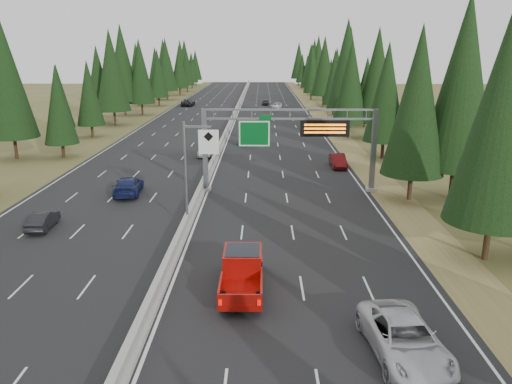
% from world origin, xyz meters
% --- Properties ---
extents(road, '(32.00, 260.00, 0.08)m').
position_xyz_m(road, '(0.00, 80.00, 0.04)').
color(road, black).
rests_on(road, ground).
extents(shoulder_right, '(3.60, 260.00, 0.06)m').
position_xyz_m(shoulder_right, '(17.80, 80.00, 0.03)').
color(shoulder_right, olive).
rests_on(shoulder_right, ground).
extents(shoulder_left, '(3.60, 260.00, 0.06)m').
position_xyz_m(shoulder_left, '(-17.80, 80.00, 0.03)').
color(shoulder_left, brown).
rests_on(shoulder_left, ground).
extents(median_barrier, '(0.70, 260.00, 0.85)m').
position_xyz_m(median_barrier, '(0.00, 80.00, 0.41)').
color(median_barrier, gray).
rests_on(median_barrier, road).
extents(sign_gantry, '(16.75, 0.98, 7.80)m').
position_xyz_m(sign_gantry, '(8.92, 34.88, 5.27)').
color(sign_gantry, slate).
rests_on(sign_gantry, road).
extents(hov_sign_pole, '(2.80, 0.50, 8.00)m').
position_xyz_m(hov_sign_pole, '(0.58, 24.97, 4.72)').
color(hov_sign_pole, slate).
rests_on(hov_sign_pole, road).
extents(tree_row_right, '(11.38, 240.71, 18.55)m').
position_xyz_m(tree_row_right, '(22.07, 76.23, 9.02)').
color(tree_row_right, black).
rests_on(tree_row_right, ground).
extents(tree_row_left, '(11.98, 239.00, 18.43)m').
position_xyz_m(tree_row_left, '(-22.14, 74.36, 9.11)').
color(tree_row_left, black).
rests_on(tree_row_left, ground).
extents(silver_minivan, '(3.43, 6.44, 1.72)m').
position_xyz_m(silver_minivan, '(11.93, 8.00, 0.94)').
color(silver_minivan, silver).
rests_on(silver_minivan, road).
extents(red_pickup, '(2.26, 6.33, 2.06)m').
position_xyz_m(red_pickup, '(4.63, 14.62, 1.22)').
color(red_pickup, black).
rests_on(red_pickup, road).
extents(car_ahead_green, '(1.62, 3.79, 1.27)m').
position_xyz_m(car_ahead_green, '(3.03, 59.97, 0.72)').
color(car_ahead_green, '#176634').
rests_on(car_ahead_green, road).
extents(car_ahead_dkred, '(1.62, 4.56, 1.50)m').
position_xyz_m(car_ahead_dkred, '(14.50, 45.14, 0.83)').
color(car_ahead_dkred, '#570C0D').
rests_on(car_ahead_dkred, road).
extents(car_ahead_dkgrey, '(2.02, 4.53, 1.29)m').
position_xyz_m(car_ahead_dkgrey, '(14.41, 73.28, 0.72)').
color(car_ahead_dkgrey, black).
rests_on(car_ahead_dkgrey, road).
extents(car_ahead_white, '(2.62, 4.96, 1.33)m').
position_xyz_m(car_ahead_white, '(9.21, 106.08, 0.74)').
color(car_ahead_white, silver).
rests_on(car_ahead_white, road).
extents(car_ahead_far, '(1.67, 4.01, 1.36)m').
position_xyz_m(car_ahead_far, '(6.59, 114.06, 0.76)').
color(car_ahead_far, black).
rests_on(car_ahead_far, road).
extents(car_onc_near, '(1.63, 4.04, 1.31)m').
position_xyz_m(car_onc_near, '(-10.79, 24.14, 0.73)').
color(car_onc_near, black).
rests_on(car_onc_near, road).
extents(car_onc_blue, '(2.83, 5.81, 1.63)m').
position_xyz_m(car_onc_blue, '(-6.77, 33.61, 0.89)').
color(car_onc_blue, '#161E4E').
rests_on(car_onc_blue, road).
extents(car_onc_white, '(1.96, 4.69, 1.59)m').
position_xyz_m(car_onc_white, '(-1.50, 51.24, 0.87)').
color(car_onc_white, silver).
rests_on(car_onc_white, road).
extents(car_onc_far, '(2.94, 6.00, 1.64)m').
position_xyz_m(car_onc_far, '(-12.35, 111.78, 0.90)').
color(car_onc_far, black).
rests_on(car_onc_far, road).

